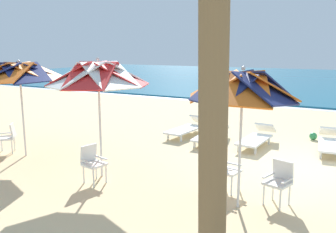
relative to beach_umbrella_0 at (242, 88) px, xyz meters
name	(u,v)px	position (x,y,z in m)	size (l,w,h in m)	color
ground_plane	(303,169)	(0.74, 2.94, -2.30)	(80.00, 80.00, 0.00)	beige
surf_foam	(335,111)	(0.74, 12.65, -2.30)	(80.00, 0.70, 0.01)	white
beach_umbrella_0	(242,88)	(0.00, 0.00, 0.00)	(2.07, 2.07, 2.69)	silver
plastic_chair_0	(279,180)	(0.64, 0.52, -1.81)	(0.55, 0.57, 0.87)	white
plastic_chair_1	(226,168)	(-0.50, 0.67, -1.81)	(0.53, 0.51, 0.87)	white
beach_umbrella_1	(98,75)	(-3.39, 0.05, 0.11)	(2.37, 2.37, 2.81)	silver
plastic_chair_2	(92,161)	(-3.29, -0.38, -1.81)	(0.54, 0.51, 0.87)	white
beach_umbrella_2	(20,72)	(-6.35, 0.26, 0.06)	(2.50, 2.50, 2.71)	silver
plastic_chair_3	(8,136)	(-7.01, 0.23, -1.81)	(0.63, 0.63, 0.87)	white
sun_lounger_0	(330,142)	(1.18, 4.94, -2.02)	(0.86, 2.20, 0.62)	white
sun_lounger_1	(257,137)	(-0.88, 4.46, -2.02)	(0.75, 2.18, 0.62)	white
sun_lounger_2	(211,134)	(-2.32, 4.25, -2.02)	(0.77, 2.18, 0.62)	white
sun_lounger_3	(188,128)	(-3.38, 4.67, -2.02)	(0.79, 2.19, 0.62)	white
beach_ball	(313,136)	(0.55, 6.18, -2.18)	(0.25, 0.25, 0.25)	#2D8C4C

